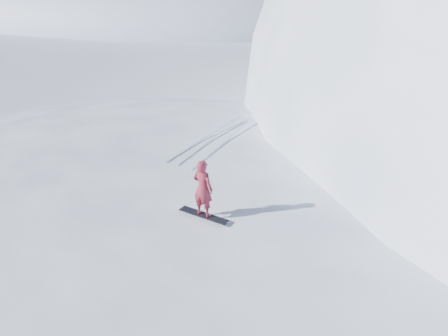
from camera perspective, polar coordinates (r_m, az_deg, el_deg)
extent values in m
plane|color=white|center=(15.04, -10.73, -11.43)|extent=(400.00, 400.00, 0.00)
ellipsoid|color=white|center=(16.32, -0.68, -7.73)|extent=(36.00, 28.00, 4.80)
ellipsoid|color=white|center=(104.77, -14.66, 19.27)|extent=(120.00, 70.00, 28.00)
ellipsoid|color=white|center=(128.21, 13.65, 20.25)|extent=(140.00, 90.00, 36.00)
ellipsoid|color=white|center=(16.93, -25.37, -9.14)|extent=(6.00, 5.40, 0.80)
ellipsoid|color=white|center=(20.00, -2.58, -1.26)|extent=(7.00, 6.30, 1.00)
ellipsoid|color=white|center=(15.10, 20.99, -12.67)|extent=(4.00, 3.60, 0.60)
cube|color=black|center=(12.39, -2.70, -6.16)|extent=(1.56, 0.38, 0.03)
imported|color=maroon|center=(11.97, -2.78, -2.67)|extent=(0.63, 0.43, 1.67)
ellipsoid|color=white|center=(81.32, -17.29, 17.58)|extent=(8.89, 7.11, 6.22)
cube|color=silver|center=(18.10, -2.24, 4.22)|extent=(0.84, 5.96, 0.04)
cube|color=silver|center=(17.92, -1.45, 4.02)|extent=(1.28, 5.89, 0.04)
cube|color=silver|center=(17.58, 0.17, 3.60)|extent=(1.33, 5.88, 0.04)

